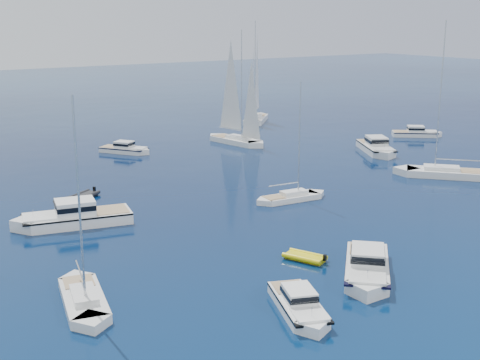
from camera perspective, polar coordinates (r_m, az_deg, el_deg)
name	(u,v)px	position (r m, az deg, el deg)	size (l,w,h in m)	color
motor_cruiser_near	(299,313)	(40.14, 5.29, -11.64)	(2.30, 7.53, 1.98)	white
motor_cruiser_left	(367,276)	(46.01, 11.17, -8.36)	(2.97, 9.69, 2.54)	white
motor_cruiser_centre	(74,225)	(57.53, -14.53, -3.89)	(3.33, 10.88, 2.86)	white
motor_cruiser_far_r	(416,136)	(100.26, 15.37, 3.75)	(2.40, 7.84, 2.06)	white
motor_cruiser_distant	(376,152)	(87.09, 12.00, 2.40)	(3.14, 10.25, 2.69)	silver
motor_cruiser_horizon	(125,153)	(86.33, -10.12, 2.39)	(2.31, 7.55, 1.98)	silver
sailboat_fore	(84,304)	(42.20, -13.67, -10.66)	(2.44, 9.38, 13.79)	silver
sailboat_mid_r	(445,177)	(75.95, 17.75, 0.29)	(3.15, 12.11, 17.80)	white
sailboat_centre	(291,200)	(63.29, 4.56, -1.80)	(2.12, 8.15, 11.98)	white
sailboat_sails_r	(236,143)	(91.43, -0.36, 3.28)	(2.90, 11.14, 16.38)	white
sailboat_sails_far	(256,122)	(110.36, 1.41, 5.19)	(3.09, 11.87, 17.45)	white
tender_yellow	(305,260)	(48.22, 5.76, -7.07)	(1.82, 3.24, 0.95)	yellow
tender_grey_far	(84,198)	(65.68, -13.71, -1.57)	(1.96, 3.56, 0.95)	black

